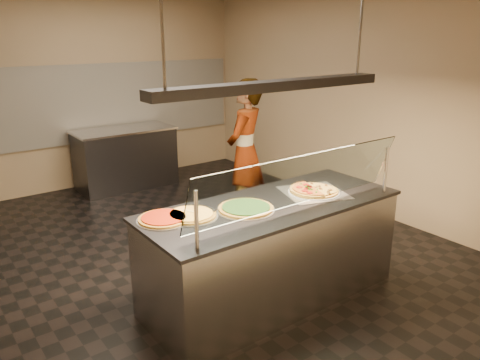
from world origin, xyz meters
TOP-DOWN VIEW (x-y plane):
  - ground at (0.00, 0.00)m, footprint 5.00×6.00m
  - wall_back at (0.00, 3.01)m, footprint 5.00×0.02m
  - wall_front at (0.00, -3.01)m, footprint 5.00×0.02m
  - wall_right at (2.51, 0.00)m, footprint 0.02×6.00m
  - tile_band at (0.00, 2.98)m, footprint 4.90×0.02m
  - serving_counter at (-0.01, -1.33)m, footprint 2.38×0.94m
  - sneeze_guard at (-0.01, -1.68)m, footprint 2.14×0.18m
  - perforated_tray at (0.48, -1.35)m, footprint 0.69×0.69m
  - half_pizza_pepperoni at (0.37, -1.34)m, footprint 0.36×0.50m
  - half_pizza_sausage at (0.59, -1.35)m, footprint 0.36×0.50m
  - pizza_spinach at (-0.30, -1.32)m, footprint 0.50×0.50m
  - pizza_cheese at (-0.74, -1.17)m, footprint 0.43×0.43m
  - pizza_tomato at (-0.96, -1.11)m, footprint 0.43×0.43m
  - pizza_spatula at (-0.67, -1.16)m, footprint 0.26×0.20m
  - prep_table at (0.27, 2.55)m, footprint 1.52×0.74m
  - worker at (0.93, 0.31)m, footprint 0.80×0.72m
  - heat_lamp_housing at (-0.01, -1.33)m, footprint 2.30×0.18m
  - lamp_rod_left at (-1.01, -1.33)m, footprint 0.02×0.02m
  - lamp_rod_right at (0.99, -1.33)m, footprint 0.02×0.02m

SIDE VIEW (x-z plane):
  - ground at x=0.00m, z-range -0.02..0.00m
  - serving_counter at x=-0.01m, z-range 0.00..0.93m
  - prep_table at x=0.27m, z-range 0.00..0.93m
  - worker at x=0.93m, z-range 0.00..1.83m
  - perforated_tray at x=0.48m, z-range 0.93..0.94m
  - pizza_cheese at x=-0.74m, z-range 0.93..0.96m
  - pizza_tomato at x=-0.96m, z-range 0.93..0.96m
  - pizza_spinach at x=-0.30m, z-range 0.93..0.96m
  - half_pizza_sausage at x=0.59m, z-range 0.94..0.98m
  - pizza_spatula at x=-0.67m, z-range 0.95..0.97m
  - half_pizza_pepperoni at x=0.37m, z-range 0.94..0.99m
  - sneeze_guard at x=-0.01m, z-range 0.96..1.49m
  - tile_band at x=0.00m, z-range 0.70..1.90m
  - wall_back at x=0.00m, z-range 0.00..3.00m
  - wall_front at x=0.00m, z-range 0.00..3.00m
  - wall_right at x=2.51m, z-range 0.00..3.00m
  - heat_lamp_housing at x=-0.01m, z-range 1.91..1.99m
  - lamp_rod_left at x=-1.01m, z-range 1.99..3.00m
  - lamp_rod_right at x=0.99m, z-range 1.99..3.00m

